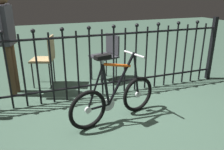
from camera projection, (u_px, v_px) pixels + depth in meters
The scene contains 6 objects.
ground_plane at pixel (121, 118), 3.14m from camera, with size 20.00×20.00×0.00m, color #3B5545.
iron_fence at pixel (99, 60), 3.63m from camera, with size 4.44×0.07×1.20m.
bicycle at pixel (115, 98), 3.02m from camera, with size 1.30×0.46×0.92m.
chair_tan at pixel (46, 56), 4.06m from camera, with size 0.48×0.48×0.91m.
chair_charcoal at pixel (107, 53), 4.33m from camera, with size 0.52×0.52×0.87m.
person_visitor at pixel (6, 34), 3.56m from camera, with size 0.27×0.46×1.67m.
Camera 1 is at (-1.08, -2.53, 1.64)m, focal length 36.86 mm.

